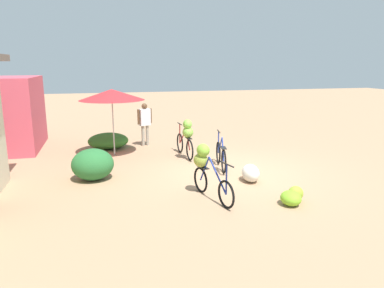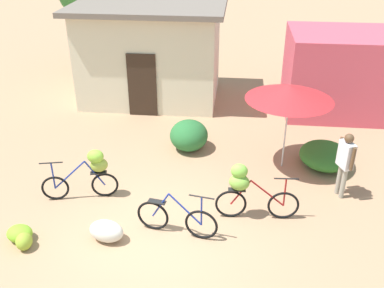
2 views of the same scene
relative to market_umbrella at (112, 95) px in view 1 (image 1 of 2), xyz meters
name	(u,v)px [view 1 (image 1 of 2)]	position (x,y,z in m)	size (l,w,h in m)	color
ground_plane	(229,171)	(-2.66, -3.04, -2.00)	(60.00, 60.00, 0.00)	tan
hedge_bush_front_left	(93,164)	(-2.47, 0.66, -1.59)	(1.03, 1.08, 0.82)	#2A6C34
hedge_bush_front_right	(108,141)	(1.08, 0.16, -1.72)	(1.28, 1.42, 0.56)	#32752A
market_umbrella	(112,95)	(0.00, 0.00, 0.00)	(2.09, 2.09, 2.18)	beige
bicycle_leftmost	(206,167)	(-4.37, -1.84, -1.30)	(1.67, 0.57, 1.20)	black
bicycle_near_pile	(221,156)	(-2.30, -2.92, -1.64)	(1.67, 0.35, 1.01)	black
bicycle_center_loaded	(186,136)	(-0.94, -2.23, -1.27)	(1.76, 0.40, 1.28)	black
banana_pile_on_ground	(292,196)	(-5.28, -3.52, -1.84)	(0.69, 0.71, 0.34)	#94B231
produce_sack	(251,173)	(-3.65, -3.26, -1.78)	(0.70, 0.44, 0.44)	silver
person_vendor	(145,120)	(1.21, -1.18, -1.05)	(0.33, 0.55, 1.57)	gray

